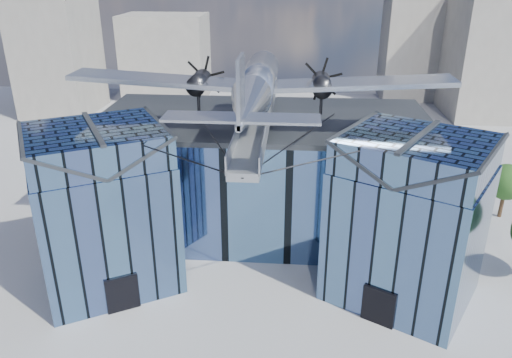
{
  "coord_description": "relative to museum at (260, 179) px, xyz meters",
  "views": [
    {
      "loc": [
        2.71,
        -31.4,
        21.6
      ],
      "look_at": [
        0.0,
        2.0,
        7.2
      ],
      "focal_mm": 35.0,
      "sensor_mm": 36.0,
      "label": 1
    }
  ],
  "objects": [
    {
      "name": "tree_side_e",
      "position": [
        22.01,
        5.87,
        -2.03
      ],
      "size": [
        4.16,
        4.16,
        5.18
      ],
      "rotation": [
        0.0,
        0.0,
        -0.31
      ],
      "color": "#352315",
      "rests_on": "ground"
    },
    {
      "name": "ground_plane",
      "position": [
        -0.0,
        -5.82,
        -5.54
      ],
      "size": [
        120.0,
        120.0,
        0.0
      ],
      "primitive_type": "plane",
      "color": "gray"
    },
    {
      "name": "museum",
      "position": [
        0.0,
        0.0,
        0.0
      ],
      "size": [
        32.88,
        24.5,
        17.6
      ],
      "color": "#476590",
      "rests_on": "ground"
    },
    {
      "name": "bg_towers",
      "position": [
        1.45,
        44.67,
        4.47
      ],
      "size": [
        77.0,
        24.5,
        26.0
      ],
      "color": "gray",
      "rests_on": "ground"
    }
  ]
}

